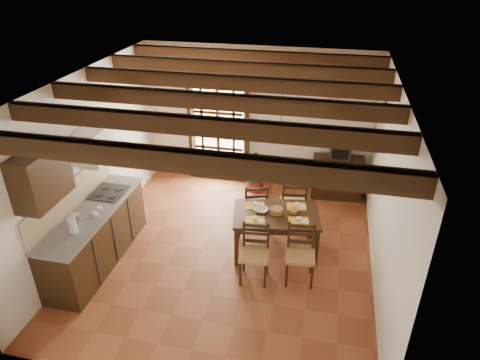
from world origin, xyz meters
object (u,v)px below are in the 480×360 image
(dining_table, at_px, (276,218))
(chair_near_right, at_px, (299,264))
(chair_far_left, at_px, (255,213))
(potted_plant, at_px, (255,164))
(pendant_lamp, at_px, (281,130))
(chair_far_right, at_px, (293,213))
(kitchen_counter, at_px, (96,235))
(chair_near_left, at_px, (254,263))
(sideboard, at_px, (337,178))
(crt_tv, at_px, (340,150))

(dining_table, distance_m, chair_near_right, 0.83)
(chair_far_left, xyz_separation_m, potted_plant, (-0.25, 1.31, 0.29))
(chair_near_right, bearing_deg, pendant_lamp, 117.06)
(chair_far_right, bearing_deg, kitchen_counter, 20.52)
(chair_near_left, bearing_deg, chair_far_right, 70.21)
(sideboard, height_order, pendant_lamp, pendant_lamp)
(crt_tv, relative_size, potted_plant, 0.21)
(chair_far_right, bearing_deg, chair_near_left, 66.43)
(kitchen_counter, relative_size, chair_near_left, 2.49)
(chair_far_left, height_order, potted_plant, potted_plant)
(kitchen_counter, height_order, sideboard, kitchen_counter)
(chair_near_right, relative_size, crt_tv, 2.33)
(dining_table, distance_m, chair_far_right, 0.82)
(chair_near_right, height_order, chair_far_left, chair_near_right)
(kitchen_counter, height_order, chair_far_right, kitchen_counter)
(kitchen_counter, bearing_deg, sideboard, 38.16)
(chair_far_right, bearing_deg, chair_near_right, 92.53)
(chair_far_left, xyz_separation_m, chair_far_right, (0.65, 0.12, 0.02))
(chair_near_right, height_order, crt_tv, crt_tv)
(kitchen_counter, bearing_deg, chair_far_right, 28.43)
(kitchen_counter, height_order, pendant_lamp, pendant_lamp)
(sideboard, bearing_deg, chair_near_right, -104.68)
(chair_far_left, relative_size, pendant_lamp, 1.06)
(dining_table, height_order, chair_near_left, chair_near_left)
(chair_far_right, height_order, sideboard, chair_far_right)
(kitchen_counter, height_order, chair_far_left, kitchen_counter)
(chair_far_left, distance_m, sideboard, 1.95)
(chair_near_left, distance_m, chair_far_right, 1.51)
(chair_far_right, relative_size, crt_tv, 2.46)
(dining_table, bearing_deg, sideboard, 54.78)
(chair_near_right, distance_m, chair_far_left, 1.51)
(chair_near_left, distance_m, chair_near_right, 0.66)
(dining_table, height_order, chair_near_right, chair_near_right)
(crt_tv, distance_m, potted_plant, 1.68)
(chair_far_left, distance_m, chair_far_right, 0.66)
(chair_near_right, xyz_separation_m, crt_tv, (0.47, 2.60, 0.73))
(chair_near_right, distance_m, sideboard, 2.65)
(chair_far_left, bearing_deg, kitchen_counter, 14.34)
(crt_tv, bearing_deg, pendant_lamp, -117.51)
(sideboard, height_order, crt_tv, crt_tv)
(crt_tv, height_order, potted_plant, potted_plant)
(dining_table, bearing_deg, chair_far_right, 63.94)
(dining_table, height_order, sideboard, sideboard)
(chair_near_right, xyz_separation_m, pendant_lamp, (-0.45, 0.71, 1.79))
(chair_far_left, distance_m, crt_tv, 2.08)
(kitchen_counter, relative_size, sideboard, 2.33)
(kitchen_counter, bearing_deg, crt_tv, 38.10)
(kitchen_counter, distance_m, chair_near_left, 2.48)
(kitchen_counter, xyz_separation_m, sideboard, (3.60, 2.83, -0.06))
(chair_near_left, bearing_deg, dining_table, 70.25)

